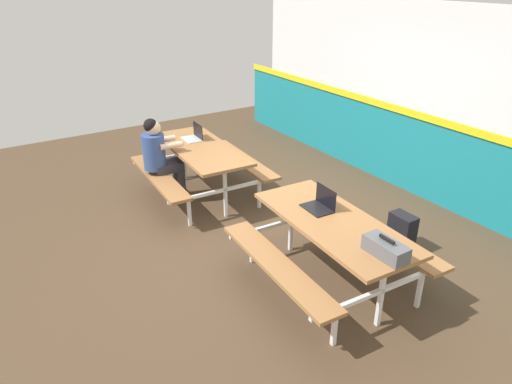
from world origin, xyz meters
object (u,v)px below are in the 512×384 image
(picnic_table_right, at_px, (332,235))
(toolbox_grey, at_px, (386,249))
(student_nearer, at_px, (160,154))
(laptop_dark, at_px, (320,204))
(picnic_table_left, at_px, (202,158))
(laptop_silver, at_px, (194,136))
(backpack_dark, at_px, (402,232))

(picnic_table_right, height_order, toolbox_grey, toolbox_grey)
(student_nearer, bearing_deg, laptop_dark, 17.27)
(picnic_table_left, height_order, picnic_table_right, same)
(student_nearer, bearing_deg, picnic_table_left, 75.04)
(toolbox_grey, bearing_deg, laptop_silver, -179.03)
(picnic_table_left, relative_size, laptop_silver, 5.59)
(toolbox_grey, bearing_deg, student_nearer, -168.93)
(toolbox_grey, bearing_deg, picnic_table_right, 176.86)
(laptop_silver, bearing_deg, toolbox_grey, 0.97)
(student_nearer, bearing_deg, toolbox_grey, 11.07)
(student_nearer, bearing_deg, backpack_dark, 34.96)
(laptop_silver, relative_size, backpack_dark, 0.75)
(backpack_dark, bearing_deg, picnic_table_right, -86.88)
(picnic_table_left, height_order, backpack_dark, picnic_table_left)
(laptop_silver, distance_m, backpack_dark, 3.16)
(picnic_table_left, xyz_separation_m, student_nearer, (-0.15, -0.55, 0.13))
(laptop_silver, distance_m, toolbox_grey, 3.61)
(picnic_table_left, relative_size, backpack_dark, 4.21)
(laptop_dark, bearing_deg, picnic_table_left, -174.80)
(student_nearer, relative_size, laptop_dark, 3.64)
(laptop_dark, xyz_separation_m, toolbox_grey, (0.97, -0.09, 0.02))
(laptop_silver, bearing_deg, laptop_dark, 3.29)
(toolbox_grey, xyz_separation_m, backpack_dark, (-0.76, 1.18, -0.60))
(picnic_table_left, bearing_deg, laptop_silver, 170.79)
(picnic_table_left, height_order, laptop_silver, laptop_silver)
(laptop_silver, height_order, toolbox_grey, laptop_silver)
(picnic_table_right, bearing_deg, toolbox_grey, -3.14)
(student_nearer, height_order, laptop_silver, student_nearer)
(picnic_table_right, relative_size, laptop_dark, 5.59)
(picnic_table_right, bearing_deg, laptop_silver, -178.04)
(student_nearer, distance_m, toolbox_grey, 3.48)
(picnic_table_left, distance_m, laptop_silver, 0.41)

